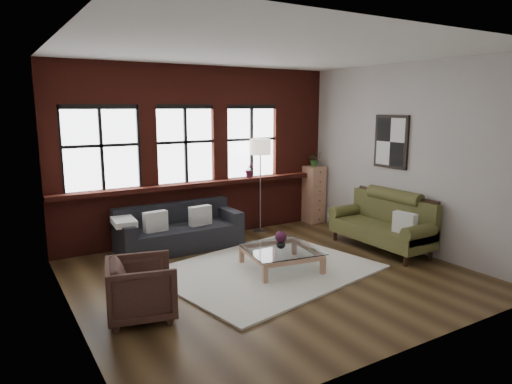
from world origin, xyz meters
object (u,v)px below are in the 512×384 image
armchair (141,289)px  coffee_table (281,259)px  vintage_settee (381,221)px  drawer_chest (314,194)px  floor_lamp (260,182)px  vase (281,244)px  dark_sofa (179,227)px

armchair → coffee_table: armchair is taller
vintage_settee → drawer_chest: size_ratio=1.58×
drawer_chest → floor_lamp: floor_lamp is taller
armchair → vase: (2.31, 0.48, 0.06)m
dark_sofa → floor_lamp: floor_lamp is taller
dark_sofa → vintage_settee: bearing=-31.8°
vintage_settee → vase: bearing=178.3°
vintage_settee → drawer_chest: drawer_chest is taller
armchair → drawer_chest: bearing=-47.7°
coffee_table → drawer_chest: (2.27, 2.08, 0.44)m
drawer_chest → dark_sofa: bearing=-174.7°
dark_sofa → vintage_settee: 3.50m
armchair → drawer_chest: size_ratio=0.64×
dark_sofa → armchair: (-1.38, -2.26, -0.03)m
dark_sofa → vase: dark_sofa is taller
coffee_table → vase: size_ratio=7.33×
vintage_settee → drawer_chest: (0.22, 2.14, 0.10)m
floor_lamp → armchair: bearing=-141.9°
vintage_settee → armchair: size_ratio=2.45×
vintage_settee → floor_lamp: 2.44m
armchair → floor_lamp: 4.11m
dark_sofa → vase: (0.93, -1.78, 0.03)m
dark_sofa → armchair: 2.65m
vintage_settee → vase: size_ratio=13.34×
dark_sofa → drawer_chest: (3.20, 0.30, 0.22)m
vase → drawer_chest: size_ratio=0.12×
dark_sofa → drawer_chest: size_ratio=1.76×
vase → floor_lamp: 2.29m
vintage_settee → floor_lamp: (-1.17, 2.09, 0.49)m
armchair → vintage_settee: bearing=-71.4°
coffee_table → vintage_settee: bearing=-1.7°
dark_sofa → armchair: dark_sofa is taller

